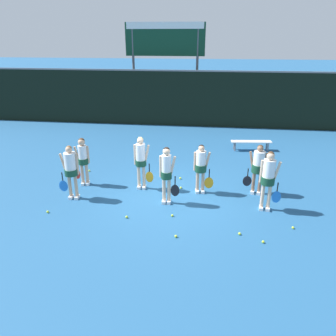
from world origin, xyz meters
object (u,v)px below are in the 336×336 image
Objects in this scene: tennis_ball_6 at (180,178)px; player_5 at (201,165)px; player_3 at (83,158)px; tennis_ball_1 at (48,212)px; scoreboard at (165,45)px; player_4 at (141,159)px; tennis_ball_7 at (263,242)px; player_1 at (167,171)px; player_2 at (268,176)px; player_6 at (258,165)px; tennis_ball_3 at (240,234)px; tennis_ball_5 at (181,188)px; tennis_ball_4 at (89,171)px; tennis_ball_9 at (127,217)px; player_0 at (71,168)px; tennis_ball_0 at (176,236)px; tennis_ball_8 at (293,228)px; tennis_ball_2 at (172,215)px; bench_courtside at (251,142)px.

player_5 is at bearing -52.45° from tennis_ball_6.
tennis_ball_1 is at bearing -111.04° from player_3.
scoreboard reaches higher than player_4.
scoreboard reaches higher than tennis_ball_7.
player_2 is (2.91, -0.04, 0.02)m from player_1.
player_5 is (3.94, -0.11, -0.04)m from player_3.
player_1 reaches higher than player_3.
scoreboard is 3.34× the size of player_6.
tennis_ball_5 is at bearing 124.49° from tennis_ball_3.
player_5 is at bearing 24.13° from tennis_ball_1.
tennis_ball_4 is 3.86m from tennis_ball_9.
scoreboard is at bearing 106.62° from tennis_ball_3.
player_2 is at bearing -31.51° from player_5.
player_1 is at bearing -45.94° from player_4.
player_0 is at bearing -82.35° from tennis_ball_4.
tennis_ball_0 is at bearing -77.22° from player_1.
player_3 is at bearing 162.75° from tennis_ball_8.
tennis_ball_5 is at bearing -79.03° from scoreboard.
tennis_ball_2 is at bearing 11.10° from tennis_ball_9.
player_0 is at bearing 152.93° from tennis_ball_9.
tennis_ball_3 reaches higher than tennis_ball_8.
tennis_ball_2 is at bearing -73.76° from player_1.
scoreboard is 10.17m from player_3.
tennis_ball_0 is 3.88m from tennis_ball_1.
player_3 is 3.45m from tennis_ball_6.
tennis_ball_5 reaches higher than tennis_ball_8.
player_3 is 24.00× the size of tennis_ball_0.
player_2 is at bearing 9.34° from tennis_ball_1.
player_1 is at bearing -32.87° from tennis_ball_4.
scoreboard is at bearing 80.97° from tennis_ball_1.
tennis_ball_3 is 0.96× the size of tennis_ball_5.
player_6 reaches higher than tennis_ball_4.
bench_courtside reaches higher than tennis_ball_3.
tennis_ball_9 reaches higher than tennis_ball_3.
player_2 is at bearing -19.13° from tennis_ball_4.
tennis_ball_3 is 0.96× the size of tennis_ball_6.
tennis_ball_3 is at bearing -8.22° from tennis_ball_9.
player_0 is 24.42× the size of tennis_ball_9.
tennis_ball_5 is at bearing 158.44° from player_5.
player_3 is at bearing 140.76° from tennis_ball_0.
player_1 is at bearing 104.62° from tennis_ball_0.
tennis_ball_1 is (-3.33, -1.07, -1.02)m from player_1.
tennis_ball_1 is at bearing -164.00° from player_1.
tennis_ball_8 is (6.47, -2.01, -0.95)m from player_3.
tennis_ball_6 is at bearing 151.83° from player_2.
tennis_ball_3 is (5.05, -2.48, -0.95)m from player_3.
player_5 is 24.71× the size of tennis_ball_8.
scoreboard is 11.14m from player_0.
player_1 is 26.40× the size of tennis_ball_7.
player_5 is (3.92, 0.93, -0.08)m from player_0.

